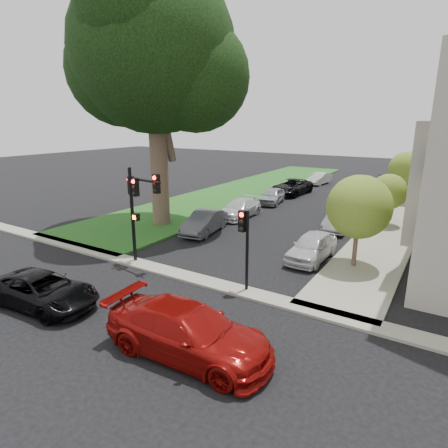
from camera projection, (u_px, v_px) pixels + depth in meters
The scene contains 22 objects.
ground at pixel (163, 295), 16.15m from camera, with size 140.00×140.00×0.00m, color black.
grass_strip at pixel (246, 190), 40.35m from camera, with size 8.00×44.00×0.12m, color #2B5520.
sidewalk_right at pixel (406, 207), 32.32m from camera, with size 3.50×44.00×0.12m, color gray.
sidewalk_cross at pixel (191, 278), 17.77m from camera, with size 60.00×1.00×0.12m, color gray.
eucalyptus at pixel (153, 51), 24.03m from camera, with size 11.99×10.88×16.98m.
small_tree_a at pixel (359, 207), 18.38m from camera, with size 3.17×3.17×4.75m.
small_tree_b at pixel (389, 192), 25.97m from camera, with size 2.49×2.49×3.73m.
small_tree_c at pixel (407, 169), 33.27m from camera, with size 3.10×3.10×4.65m.
traffic_signal_main at pixel (137, 199), 18.79m from camera, with size 2.46×0.64×5.02m.
traffic_signal_secondary at pixel (245, 236), 15.84m from camera, with size 0.48×0.39×3.66m.
car_cross_near at pixel (43, 290), 15.04m from camera, with size 2.23×4.84×1.35m, color black.
car_cross_far at pixel (188, 331), 11.85m from camera, with size 2.31×5.68×1.65m, color maroon.
car_parked_0 at pixel (312, 247), 20.05m from camera, with size 1.74×4.32×1.47m, color silver.
car_parked_1 at pixel (339, 220), 25.59m from camera, with size 1.47×4.20×1.39m, color #999BA0.
car_parked_2 at pixel (349, 209), 28.49m from camera, with size 2.56×5.55×1.54m, color #3F4247.
car_parked_3 at pixel (371, 195), 34.24m from camera, with size 1.50×3.72×1.27m, color maroon.
car_parked_4 at pixel (385, 184), 39.89m from camera, with size 2.00×4.92×1.43m, color black.
car_parked_5 at pixel (205, 222), 24.84m from camera, with size 1.56×4.49×1.48m, color #3F4247.
car_parked_6 at pixel (240, 209), 28.90m from camera, with size 1.95×4.79×1.39m, color silver.
car_parked_7 at pixel (272, 196), 33.70m from camera, with size 1.67×4.15×1.41m, color #999BA0.
car_parked_8 at pixel (292, 187), 37.84m from camera, with size 2.60×5.65×1.57m, color black.
car_parked_9 at pixel (320, 179), 43.91m from camera, with size 1.44×4.12×1.36m, color silver.
Camera 1 is at (10.05, -11.11, 7.27)m, focal length 30.00 mm.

